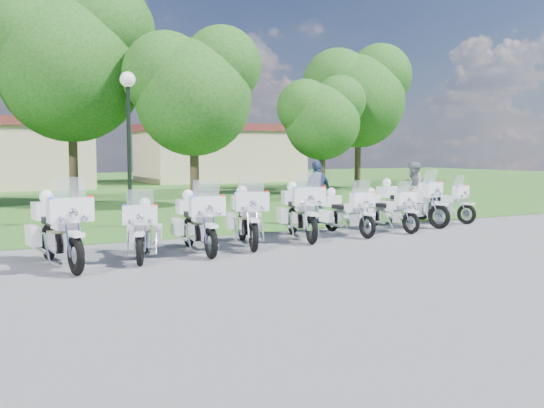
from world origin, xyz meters
name	(u,v)px	position (x,y,z in m)	size (l,w,h in m)	color
ground	(271,253)	(0.00, 0.00, 0.00)	(100.00, 100.00, 0.00)	slate
grass_lawn	(71,187)	(0.00, 27.00, 0.00)	(100.00, 48.00, 0.01)	#2E6620
motorcycle_0	(58,228)	(-4.26, 0.60, 0.72)	(1.05, 2.57, 1.73)	black
motorcycle_1	(143,228)	(-2.59, 0.73, 0.61)	(1.16, 2.09, 1.46)	black
motorcycle_2	(197,221)	(-1.32, 0.98, 0.67)	(0.88, 2.39, 1.61)	black
motorcycle_3	(247,216)	(0.03, 1.33, 0.69)	(1.23, 2.39, 1.65)	black
motorcycle_4	(300,210)	(1.69, 1.72, 0.71)	(1.23, 2.48, 1.70)	black
motorcycle_5	(346,211)	(3.13, 1.79, 0.61)	(0.75, 2.17, 1.46)	black
motorcycle_6	(387,209)	(4.60, 1.93, 0.59)	(0.85, 2.09, 1.41)	black
motorcycle_7	(408,202)	(5.84, 2.55, 0.70)	(1.26, 2.42, 1.67)	black
motorcycle_8	(440,202)	(7.36, 2.87, 0.61)	(1.12, 2.10, 1.46)	black
lamp_post	(128,111)	(-1.57, 5.91, 3.33)	(0.44, 0.44, 4.45)	black
tree_1	(69,56)	(-1.80, 14.60, 6.04)	(6.84, 5.84, 9.12)	#38281C
tree_2	(192,87)	(2.32, 11.36, 4.72)	(5.35, 4.56, 7.13)	#38281C
tree_3	(321,115)	(10.99, 15.75, 4.08)	(4.63, 3.95, 6.18)	#38281C
tree_4	(357,92)	(15.09, 18.39, 5.65)	(6.40, 5.46, 8.54)	#38281C
building_east	(219,153)	(11.00, 30.00, 2.07)	(11.44, 7.28, 4.10)	#C7B88F
bystander_a	(414,186)	(9.58, 6.70, 0.86)	(0.63, 0.41, 1.73)	tan
bystander_b	(413,190)	(7.24, 4.00, 0.92)	(0.90, 0.70, 1.85)	gray
bystander_c	(317,192)	(3.67, 4.13, 0.95)	(1.12, 0.47, 1.91)	navy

